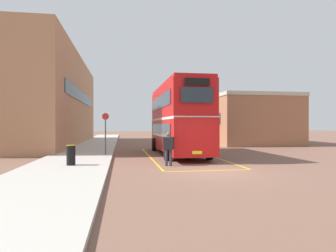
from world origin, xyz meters
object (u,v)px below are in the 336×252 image
double_decker_bus (178,118)px  bus_stop_sign (105,129)px  litter_bin (71,155)px  single_deck_bus (173,128)px  pedestrian_boarding (168,146)px

double_decker_bus → bus_stop_sign: bearing=-176.5°
double_decker_bus → litter_bin: double_decker_bus is taller
litter_bin → single_deck_bus: bearing=69.9°
single_deck_bus → litter_bin: size_ratio=9.56×
double_decker_bus → litter_bin: (-6.18, -5.25, -1.89)m
single_deck_bus → bus_stop_sign: size_ratio=3.44×
double_decker_bus → pedestrian_boarding: double_decker_bus is taller
pedestrian_boarding → litter_bin: size_ratio=1.75×
double_decker_bus → litter_bin: 8.33m
pedestrian_boarding → bus_stop_sign: bus_stop_sign is taller
litter_bin → bus_stop_sign: bus_stop_sign is taller
single_deck_bus → bus_stop_sign: (-8.03, -20.69, 0.11)m
single_deck_bus → pedestrian_boarding: single_deck_bus is taller
double_decker_bus → litter_bin: bearing=-139.6°
single_deck_bus → bus_stop_sign: bearing=-111.2°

